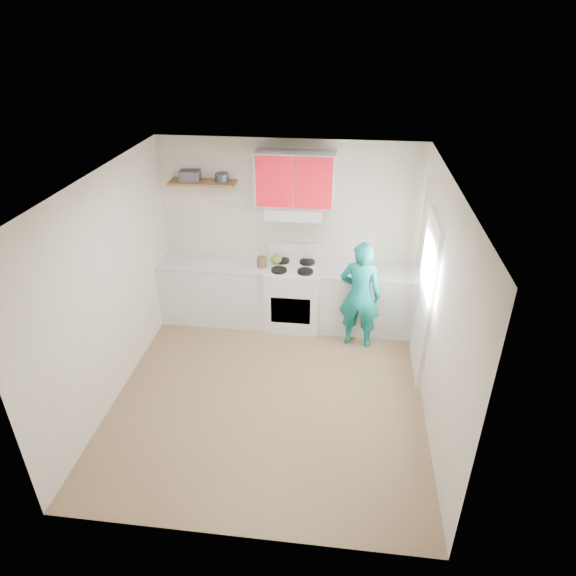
# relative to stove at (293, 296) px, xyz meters

# --- Properties ---
(floor) EXTENTS (3.80, 3.80, 0.00)m
(floor) POSITION_rel_stove_xyz_m (-0.10, -1.57, -0.46)
(floor) COLOR brown
(floor) RESTS_ON ground
(ceiling) EXTENTS (3.60, 3.80, 0.04)m
(ceiling) POSITION_rel_stove_xyz_m (-0.10, -1.57, 2.14)
(ceiling) COLOR white
(ceiling) RESTS_ON floor
(back_wall) EXTENTS (3.60, 0.04, 2.60)m
(back_wall) POSITION_rel_stove_xyz_m (-0.10, 0.32, 0.84)
(back_wall) COLOR beige
(back_wall) RESTS_ON floor
(front_wall) EXTENTS (3.60, 0.04, 2.60)m
(front_wall) POSITION_rel_stove_xyz_m (-0.10, -3.47, 0.84)
(front_wall) COLOR beige
(front_wall) RESTS_ON floor
(left_wall) EXTENTS (0.04, 3.80, 2.60)m
(left_wall) POSITION_rel_stove_xyz_m (-1.90, -1.57, 0.84)
(left_wall) COLOR beige
(left_wall) RESTS_ON floor
(right_wall) EXTENTS (0.04, 3.80, 2.60)m
(right_wall) POSITION_rel_stove_xyz_m (1.70, -1.57, 0.84)
(right_wall) COLOR beige
(right_wall) RESTS_ON floor
(door) EXTENTS (0.05, 0.85, 2.05)m
(door) POSITION_rel_stove_xyz_m (1.68, -0.88, 0.56)
(door) COLOR white
(door) RESTS_ON floor
(door_glass) EXTENTS (0.01, 0.55, 0.95)m
(door_glass) POSITION_rel_stove_xyz_m (1.65, -0.88, 0.99)
(door_glass) COLOR white
(door_glass) RESTS_ON door
(counter_left) EXTENTS (1.52, 0.60, 0.90)m
(counter_left) POSITION_rel_stove_xyz_m (-1.14, 0.02, -0.01)
(counter_left) COLOR silver
(counter_left) RESTS_ON floor
(counter_right) EXTENTS (1.32, 0.60, 0.90)m
(counter_right) POSITION_rel_stove_xyz_m (1.04, 0.02, -0.01)
(counter_right) COLOR silver
(counter_right) RESTS_ON floor
(stove) EXTENTS (0.76, 0.65, 0.92)m
(stove) POSITION_rel_stove_xyz_m (0.00, 0.00, 0.00)
(stove) COLOR white
(stove) RESTS_ON floor
(range_hood) EXTENTS (0.76, 0.44, 0.15)m
(range_hood) POSITION_rel_stove_xyz_m (0.00, 0.10, 1.24)
(range_hood) COLOR silver
(range_hood) RESTS_ON back_wall
(upper_cabinets) EXTENTS (1.02, 0.33, 0.70)m
(upper_cabinets) POSITION_rel_stove_xyz_m (0.00, 0.16, 1.66)
(upper_cabinets) COLOR red
(upper_cabinets) RESTS_ON back_wall
(shelf) EXTENTS (0.90, 0.30, 0.04)m
(shelf) POSITION_rel_stove_xyz_m (-1.25, 0.18, 1.56)
(shelf) COLOR brown
(shelf) RESTS_ON back_wall
(books) EXTENTS (0.28, 0.21, 0.14)m
(books) POSITION_rel_stove_xyz_m (-1.42, 0.18, 1.65)
(books) COLOR #463E45
(books) RESTS_ON shelf
(tin) EXTENTS (0.22, 0.22, 0.11)m
(tin) POSITION_rel_stove_xyz_m (-0.98, 0.20, 1.63)
(tin) COLOR #333D4C
(tin) RESTS_ON shelf
(kettle) EXTENTS (0.17, 0.17, 0.14)m
(kettle) POSITION_rel_stove_xyz_m (-0.25, 0.08, 0.53)
(kettle) COLOR #5C8425
(kettle) RESTS_ON stove
(crock) EXTENTS (0.14, 0.14, 0.16)m
(crock) POSITION_rel_stove_xyz_m (-0.43, -0.05, 0.52)
(crock) COLOR #493620
(crock) RESTS_ON counter_left
(cutting_board) EXTENTS (0.34, 0.27, 0.02)m
(cutting_board) POSITION_rel_stove_xyz_m (0.89, -0.03, 0.45)
(cutting_board) COLOR olive
(cutting_board) RESTS_ON counter_right
(silicone_mat) EXTENTS (0.37, 0.33, 0.01)m
(silicone_mat) POSITION_rel_stove_xyz_m (1.46, -0.04, 0.44)
(silicone_mat) COLOR red
(silicone_mat) RESTS_ON counter_right
(person) EXTENTS (0.61, 0.46, 1.51)m
(person) POSITION_rel_stove_xyz_m (0.93, -0.40, 0.30)
(person) COLOR #0C7068
(person) RESTS_ON floor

